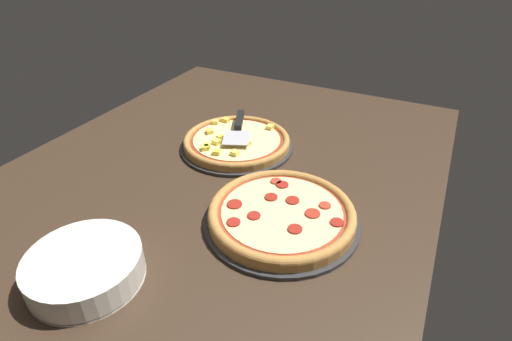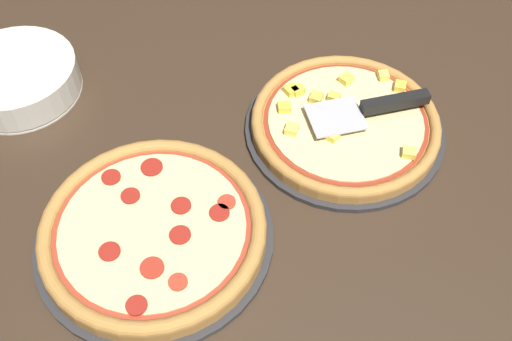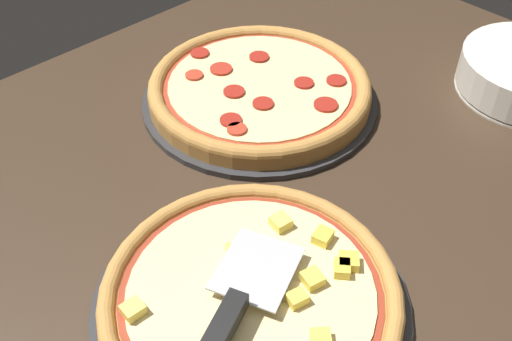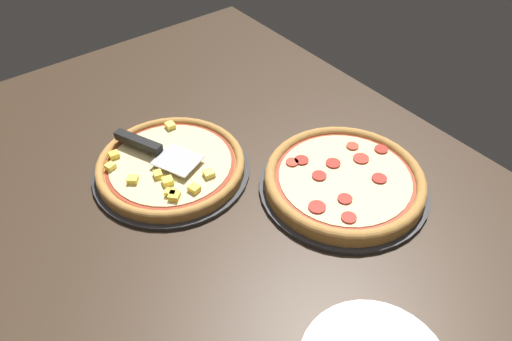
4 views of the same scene
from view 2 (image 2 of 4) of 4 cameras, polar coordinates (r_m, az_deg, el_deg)
ground_plane at (r=109.62cm, az=3.41°, el=2.73°), size 144.90×119.38×3.60cm
pizza_pan_front at (r=109.53cm, az=8.39°, el=3.89°), size 35.87×35.87×1.00cm
pizza_front at (r=108.15cm, az=8.49°, el=4.59°), size 33.72×33.72×3.44cm
pizza_pan_back at (r=96.07cm, az=-9.61°, el=-6.28°), size 37.52×37.52×1.00cm
pizza_back at (r=94.21cm, az=-9.78°, el=-5.57°), size 35.27×35.27×3.39cm
serving_spatula at (r=108.08cm, az=11.76°, el=6.06°), size 22.17×13.42×2.00cm
plate_stack at (r=122.36cm, az=-21.81°, el=8.15°), size 23.04×23.04×6.30cm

